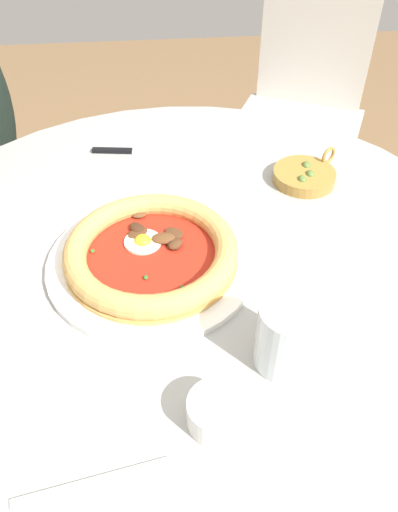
# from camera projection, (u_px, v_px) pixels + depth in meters

# --- Properties ---
(ground_plane) EXTENTS (6.00, 6.00, 0.02)m
(ground_plane) POSITION_uv_depth(u_px,v_px,m) (191.00, 473.00, 1.27)
(ground_plane) COLOR brown
(dining_table) EXTENTS (0.99, 0.99, 0.74)m
(dining_table) POSITION_uv_depth(u_px,v_px,m) (187.00, 308.00, 0.84)
(dining_table) COLOR #999993
(dining_table) RESTS_ON ground
(pizza_on_plate) EXTENTS (0.31, 0.31, 0.04)m
(pizza_on_plate) POSITION_uv_depth(u_px,v_px,m) (151.00, 254.00, 0.74)
(pizza_on_plate) COLOR white
(pizza_on_plate) RESTS_ON dining_table
(water_glass) EXTENTS (0.08, 0.08, 0.09)m
(water_glass) POSITION_uv_depth(u_px,v_px,m) (288.00, 339.00, 0.60)
(water_glass) COLOR silver
(water_glass) RESTS_ON dining_table
(steak_knife) EXTENTS (0.04, 0.21, 0.01)m
(steak_knife) POSITION_uv_depth(u_px,v_px,m) (130.00, 151.00, 0.98)
(steak_knife) COLOR silver
(steak_knife) RESTS_ON dining_table
(ramekin_capers) EXTENTS (0.07, 0.07, 0.04)m
(ramekin_capers) POSITION_uv_depth(u_px,v_px,m) (216.00, 412.00, 0.55)
(ramekin_capers) COLOR white
(ramekin_capers) RESTS_ON dining_table
(olive_pan) EXTENTS (0.11, 0.12, 0.04)m
(olive_pan) POSITION_uv_depth(u_px,v_px,m) (305.00, 176.00, 0.90)
(olive_pan) COLOR olive
(olive_pan) RESTS_ON dining_table
(fork_utensil) EXTENTS (0.04, 0.16, 0.00)m
(fork_utensil) POSITION_uv_depth(u_px,v_px,m) (92.00, 482.00, 0.51)
(fork_utensil) COLOR #BCBCC1
(fork_utensil) RESTS_ON dining_table
(cafe_chair_spare_near) EXTENTS (0.51, 0.51, 0.93)m
(cafe_chair_spare_near) POSITION_uv_depth(u_px,v_px,m) (304.00, 93.00, 1.58)
(cafe_chair_spare_near) COLOR beige
(cafe_chair_spare_near) RESTS_ON ground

